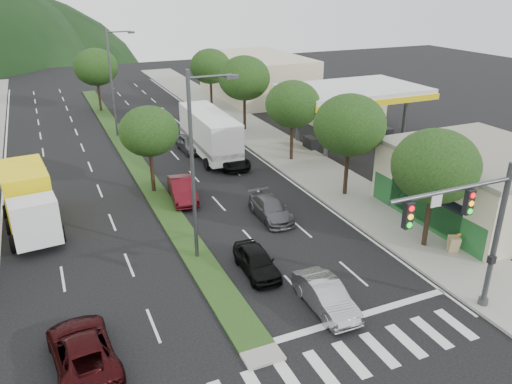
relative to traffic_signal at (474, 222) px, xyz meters
name	(u,v)px	position (x,y,z in m)	size (l,w,h in m)	color
ground	(258,350)	(-9.03, 1.54, -4.65)	(160.00, 160.00, 0.00)	black
sidewalk_right	(271,143)	(3.47, 26.54, -4.57)	(5.00, 90.00, 0.15)	gray
median	(127,151)	(-9.03, 29.54, -4.59)	(1.60, 56.00, 0.12)	#203A15
crosswalk	(280,383)	(-9.03, -0.46, -4.64)	(19.00, 2.20, 0.01)	silver
traffic_signal	(474,222)	(0.00, 0.00, 0.00)	(6.12, 0.40, 7.00)	#47494C
storefront_right	(481,185)	(8.97, 7.54, -2.65)	(9.00, 10.00, 4.00)	beige
gas_canopy	(352,93)	(9.97, 23.54, 0.00)	(12.20, 8.20, 5.25)	silver
bldg_right_far	(256,76)	(10.47, 45.54, -2.05)	(10.00, 16.00, 5.20)	beige
tree_r_a	(435,166)	(2.97, 5.54, 0.17)	(4.60, 4.60, 6.63)	black
tree_r_b	(350,125)	(2.97, 13.54, 0.39)	(4.80, 4.80, 6.94)	black
tree_r_c	(293,104)	(2.97, 21.54, 0.10)	(4.40, 4.40, 6.48)	black
tree_r_d	(244,78)	(2.97, 31.54, 0.54)	(5.00, 5.00, 7.17)	black
tree_r_e	(210,66)	(2.97, 41.54, 0.25)	(4.60, 4.60, 6.71)	black
tree_med_near	(149,131)	(-9.03, 19.54, -0.22)	(4.00, 4.00, 6.02)	black
tree_med_far	(96,67)	(-9.03, 45.54, 0.36)	(4.80, 4.80, 6.94)	black
streetlight_near	(196,159)	(-8.82, 9.54, 0.94)	(2.60, 0.25, 10.00)	#47494C
streetlight_mid	(113,78)	(-8.82, 34.54, 0.94)	(2.60, 0.25, 10.00)	#47494C
sedan_silver	(326,296)	(-5.09, 2.83, -3.97)	(1.43, 4.11, 1.35)	#939599
suv_maroon	(83,350)	(-15.52, 3.54, -3.97)	(2.25, 4.88, 1.36)	black
car_queue_a	(257,261)	(-6.69, 6.92, -3.99)	(1.54, 3.82, 1.30)	black
car_queue_b	(271,209)	(-3.29, 12.40, -4.02)	(1.77, 4.34, 1.26)	#4F4F54
car_queue_c	(182,190)	(-7.53, 17.40, -3.91)	(1.55, 4.44, 1.46)	#490C13
car_queue_d	(230,158)	(-2.14, 22.40, -3.97)	(2.23, 4.84, 1.34)	black
car_queue_e	(190,143)	(-3.98, 27.40, -3.95)	(1.64, 4.09, 1.39)	#515156
box_truck	(29,202)	(-17.00, 17.05, -2.96)	(3.34, 7.43, 3.57)	white
motorhome	(209,133)	(-2.69, 25.75, -2.70)	(3.22, 9.60, 3.66)	white
a_frame_sign	(454,243)	(3.83, 4.25, -3.96)	(0.74, 0.78, 1.22)	tan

